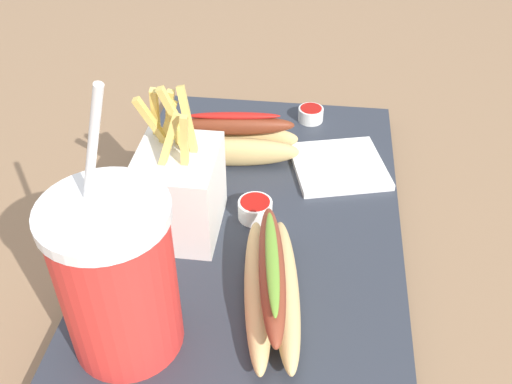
{
  "coord_description": "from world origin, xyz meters",
  "views": [
    {
      "loc": [
        -0.49,
        -0.06,
        0.45
      ],
      "look_at": [
        0.0,
        0.0,
        0.05
      ],
      "focal_mm": 40.59,
      "sensor_mm": 36.0,
      "label": 1
    }
  ],
  "objects_px": {
    "fries_basket": "(179,190)",
    "hot_dog_1": "(235,141)",
    "soda_cup": "(117,278)",
    "hot_dog_2": "(272,284)",
    "ketchup_cup_1": "(311,114)",
    "napkin_stack": "(339,166)",
    "ketchup_cup_2": "(254,208)"
  },
  "relations": [
    {
      "from": "soda_cup",
      "to": "hot_dog_2",
      "type": "bearing_deg",
      "value": -64.35
    },
    {
      "from": "hot_dog_2",
      "to": "soda_cup",
      "type": "bearing_deg",
      "value": 115.65
    },
    {
      "from": "fries_basket",
      "to": "ketchup_cup_1",
      "type": "bearing_deg",
      "value": -28.64
    },
    {
      "from": "napkin_stack",
      "to": "ketchup_cup_1",
      "type": "bearing_deg",
      "value": 20.4
    },
    {
      "from": "hot_dog_2",
      "to": "ketchup_cup_1",
      "type": "distance_m",
      "value": 0.33
    },
    {
      "from": "hot_dog_1",
      "to": "fries_basket",
      "type": "bearing_deg",
      "value": 164.04
    },
    {
      "from": "ketchup_cup_2",
      "to": "napkin_stack",
      "type": "height_order",
      "value": "ketchup_cup_2"
    },
    {
      "from": "soda_cup",
      "to": "hot_dog_1",
      "type": "bearing_deg",
      "value": -10.35
    },
    {
      "from": "hot_dog_2",
      "to": "ketchup_cup_2",
      "type": "height_order",
      "value": "hot_dog_2"
    },
    {
      "from": "fries_basket",
      "to": "hot_dog_1",
      "type": "xyz_separation_m",
      "value": [
        0.13,
        -0.04,
        -0.02
      ]
    },
    {
      "from": "fries_basket",
      "to": "napkin_stack",
      "type": "relative_size",
      "value": 1.51
    },
    {
      "from": "soda_cup",
      "to": "napkin_stack",
      "type": "height_order",
      "value": "soda_cup"
    },
    {
      "from": "soda_cup",
      "to": "napkin_stack",
      "type": "bearing_deg",
      "value": -33.26
    },
    {
      "from": "soda_cup",
      "to": "ketchup_cup_1",
      "type": "bearing_deg",
      "value": -20.19
    },
    {
      "from": "napkin_stack",
      "to": "hot_dog_2",
      "type": "bearing_deg",
      "value": 164.48
    },
    {
      "from": "ketchup_cup_1",
      "to": "ketchup_cup_2",
      "type": "xyz_separation_m",
      "value": [
        -0.21,
        0.05,
        0.0
      ]
    },
    {
      "from": "soda_cup",
      "to": "fries_basket",
      "type": "bearing_deg",
      "value": -5.22
    },
    {
      "from": "ketchup_cup_1",
      "to": "napkin_stack",
      "type": "distance_m",
      "value": 0.12
    },
    {
      "from": "hot_dog_1",
      "to": "soda_cup",
      "type": "bearing_deg",
      "value": 169.65
    },
    {
      "from": "soda_cup",
      "to": "hot_dog_1",
      "type": "xyz_separation_m",
      "value": [
        0.28,
        -0.05,
        -0.05
      ]
    },
    {
      "from": "hot_dog_1",
      "to": "napkin_stack",
      "type": "relative_size",
      "value": 1.51
    },
    {
      "from": "fries_basket",
      "to": "hot_dog_2",
      "type": "xyz_separation_m",
      "value": [
        -0.09,
        -0.11,
        -0.03
      ]
    },
    {
      "from": "soda_cup",
      "to": "hot_dog_1",
      "type": "height_order",
      "value": "soda_cup"
    },
    {
      "from": "ketchup_cup_1",
      "to": "napkin_stack",
      "type": "bearing_deg",
      "value": -159.6
    },
    {
      "from": "ketchup_cup_1",
      "to": "fries_basket",
      "type": "bearing_deg",
      "value": 151.36
    },
    {
      "from": "hot_dog_2",
      "to": "ketchup_cup_1",
      "type": "xyz_separation_m",
      "value": [
        0.33,
        -0.02,
        -0.01
      ]
    },
    {
      "from": "ketchup_cup_2",
      "to": "napkin_stack",
      "type": "xyz_separation_m",
      "value": [
        0.1,
        -0.09,
        -0.01
      ]
    },
    {
      "from": "hot_dog_2",
      "to": "fries_basket",
      "type": "bearing_deg",
      "value": 49.02
    },
    {
      "from": "soda_cup",
      "to": "ketchup_cup_2",
      "type": "xyz_separation_m",
      "value": [
        0.18,
        -0.09,
        -0.07
      ]
    },
    {
      "from": "hot_dog_1",
      "to": "hot_dog_2",
      "type": "bearing_deg",
      "value": -163.06
    },
    {
      "from": "soda_cup",
      "to": "hot_dog_2",
      "type": "relative_size",
      "value": 1.33
    },
    {
      "from": "soda_cup",
      "to": "hot_dog_2",
      "type": "distance_m",
      "value": 0.14
    }
  ]
}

